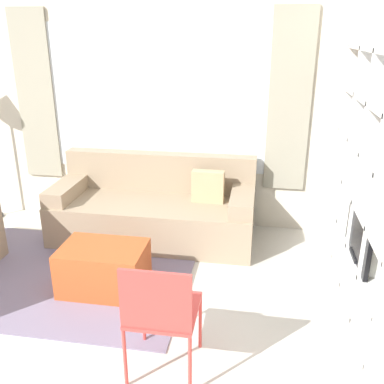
% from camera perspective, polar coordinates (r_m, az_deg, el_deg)
% --- Properties ---
extents(wall_back, '(5.77, 0.11, 2.70)m').
position_cam_1_polar(wall_back, '(4.88, -4.56, 11.20)').
color(wall_back, beige).
rests_on(wall_back, ground_plane).
extents(area_rug, '(2.49, 1.71, 0.01)m').
position_cam_1_polar(area_rug, '(4.29, -17.60, -10.46)').
color(area_rug, slate).
rests_on(area_rug, ground_plane).
extents(shelving_unit, '(0.35, 2.10, 2.04)m').
position_cam_1_polar(shelving_unit, '(3.79, 23.93, 1.28)').
color(shelving_unit, '#515660').
rests_on(shelving_unit, ground_plane).
extents(couch_main, '(2.16, 0.89, 0.88)m').
position_cam_1_polar(couch_main, '(4.71, -4.93, -2.43)').
color(couch_main, gray).
rests_on(couch_main, ground_plane).
extents(ottoman, '(0.73, 0.50, 0.42)m').
position_cam_1_polar(ottoman, '(3.87, -11.67, -9.98)').
color(ottoman, '#B74C23').
rests_on(ottoman, ground_plane).
extents(folding_chair, '(0.44, 0.46, 0.86)m').
position_cam_1_polar(folding_chair, '(2.79, -4.20, -15.38)').
color(folding_chair, '#CC3D38').
rests_on(folding_chair, ground_plane).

